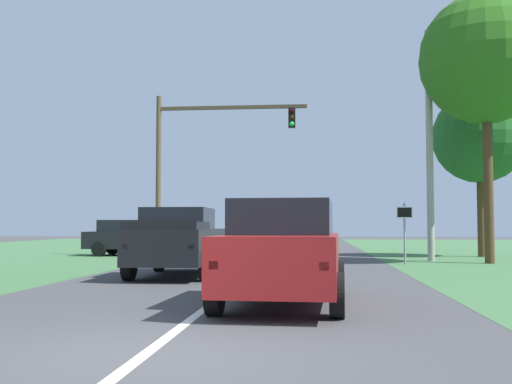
{
  "coord_description": "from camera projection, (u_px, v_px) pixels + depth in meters",
  "views": [
    {
      "loc": [
        1.91,
        -6.78,
        1.45
      ],
      "look_at": [
        -0.41,
        17.03,
        2.76
      ],
      "focal_mm": 42.7,
      "sensor_mm": 36.0,
      "label": 1
    }
  ],
  "objects": [
    {
      "name": "utility_pole_right",
      "position": [
        430.0,
        145.0,
        24.76
      ],
      "size": [
        0.28,
        0.28,
        9.45
      ],
      "primitive_type": "cylinder",
      "color": "#9E998E",
      "rests_on": "ground_plane"
    },
    {
      "name": "traffic_light",
      "position": [
        197.0,
        150.0,
        28.56
      ],
      "size": [
        7.13,
        0.4,
        7.57
      ],
      "color": "brown",
      "rests_on": "ground_plane"
    },
    {
      "name": "keep_moving_sign",
      "position": [
        405.0,
        225.0,
        22.64
      ],
      "size": [
        0.6,
        0.09,
        2.28
      ],
      "color": "gray",
      "rests_on": "ground_plane"
    },
    {
      "name": "crossing_suv_far",
      "position": [
        134.0,
        237.0,
        28.89
      ],
      "size": [
        4.65,
        2.11,
        1.7
      ],
      "color": "black",
      "rests_on": "ground_plane"
    },
    {
      "name": "oak_tree_right",
      "position": [
        480.0,
        137.0,
        28.13
      ],
      "size": [
        4.3,
        4.3,
        7.7
      ],
      "color": "#4C351E",
      "rests_on": "ground_plane"
    },
    {
      "name": "lane_centre_stripe",
      "position": [
        150.0,
        350.0,
        7.03
      ],
      "size": [
        0.16,
        40.37,
        0.01
      ],
      "primitive_type": "cube",
      "color": "white",
      "rests_on": "ground_plane"
    },
    {
      "name": "extra_tree_1",
      "position": [
        486.0,
        59.0,
        23.4
      ],
      "size": [
        5.05,
        5.05,
        10.4
      ],
      "color": "#4C351E",
      "rests_on": "ground_plane"
    },
    {
      "name": "ground_plane",
      "position": [
        250.0,
        274.0,
        17.96
      ],
      "size": [
        120.0,
        120.0,
        0.0
      ],
      "primitive_type": "plane",
      "color": "#424244"
    },
    {
      "name": "pickup_truck_lead",
      "position": [
        179.0,
        241.0,
        17.35
      ],
      "size": [
        2.3,
        5.14,
        1.94
      ],
      "color": "black",
      "rests_on": "ground_plane"
    },
    {
      "name": "red_suv_near",
      "position": [
        284.0,
        250.0,
        11.18
      ],
      "size": [
        2.34,
        4.91,
        1.9
      ],
      "color": "maroon",
      "rests_on": "ground_plane"
    }
  ]
}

